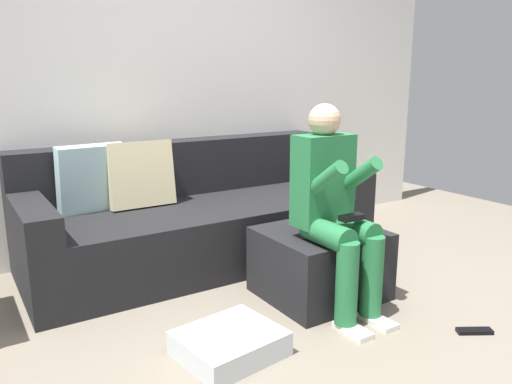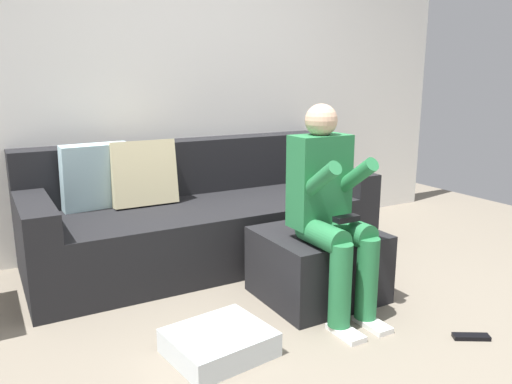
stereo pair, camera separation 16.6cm
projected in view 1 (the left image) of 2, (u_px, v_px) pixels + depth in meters
ground_plane at (354, 340)px, 2.54m from camera, size 6.58×6.58×0.00m
wall_back at (184, 88)px, 3.90m from camera, size 5.06×0.10×2.46m
couch_sectional at (195, 217)px, 3.63m from camera, size 2.45×0.99×0.89m
ottoman at (320, 263)px, 3.03m from camera, size 0.68×0.61×0.41m
person_seated at (335, 205)px, 2.76m from camera, size 0.33×0.59×1.17m
storage_bin at (230, 343)px, 2.40m from camera, size 0.51×0.46×0.12m
remote_near_ottoman at (474, 331)px, 2.61m from camera, size 0.19×0.14×0.02m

